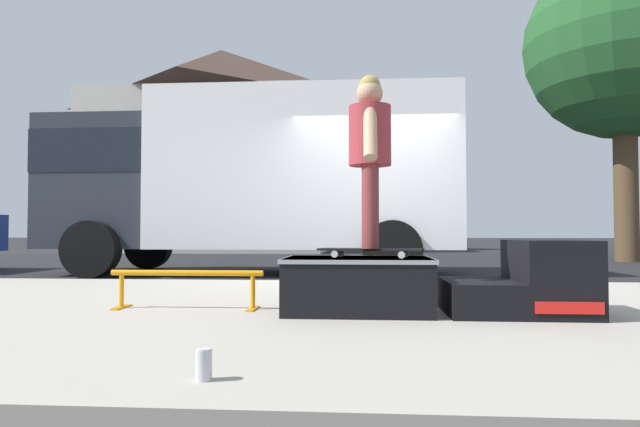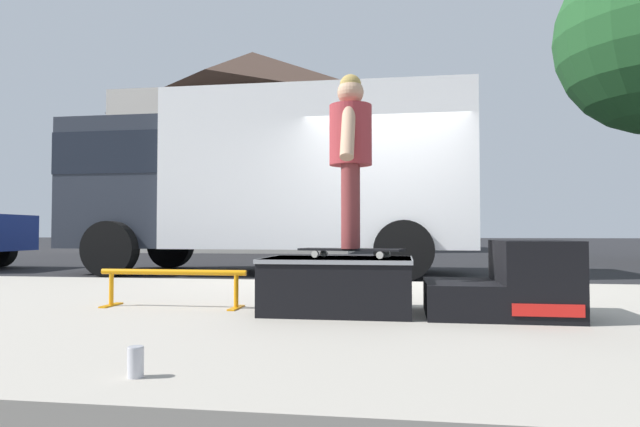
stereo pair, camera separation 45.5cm
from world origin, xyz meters
name	(u,v)px [view 2 (the right image)]	position (x,y,z in m)	size (l,w,h in m)	color
ground_plane	(384,287)	(0.00, 0.00, 0.00)	(140.00, 140.00, 0.00)	black
sidewalk_slab	(371,317)	(0.00, -3.00, 0.06)	(50.00, 5.00, 0.12)	#A8A093
skate_box	(338,283)	(-0.23, -3.19, 0.34)	(1.09, 0.77, 0.40)	black
kicker_ramp	(511,285)	(1.00, -3.19, 0.34)	(1.00, 0.78, 0.53)	black
grind_rail	(173,280)	(-1.56, -3.12, 0.34)	(1.20, 0.28, 0.30)	orange
skateboard	(351,250)	(-0.14, -3.18, 0.58)	(0.80, 0.37, 0.07)	black
skater_kid	(351,146)	(-0.14, -3.18, 1.36)	(0.32, 0.67, 1.31)	brown
soda_can	(136,362)	(-0.83, -5.15, 0.18)	(0.07, 0.07, 0.13)	silver
box_truck	(268,177)	(-2.11, 2.20, 1.70)	(6.91, 2.63, 3.05)	white
house_behind	(251,149)	(-6.08, 15.15, 4.24)	(9.54, 8.23, 8.40)	beige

